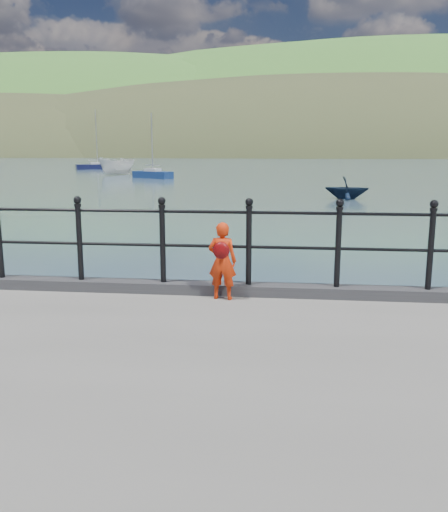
# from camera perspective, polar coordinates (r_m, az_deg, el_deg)

# --- Properties ---
(ground) EXTENTS (600.00, 600.00, 0.00)m
(ground) POSITION_cam_1_polar(r_m,az_deg,el_deg) (8.07, -1.74, -10.53)
(ground) COLOR #2D4251
(ground) RESTS_ON ground
(kerb) EXTENTS (60.00, 0.30, 0.15)m
(kerb) POSITION_cam_1_polar(r_m,az_deg,el_deg) (7.59, -1.95, -3.40)
(kerb) COLOR #28282B
(kerb) RESTS_ON quay
(railing) EXTENTS (18.11, 0.11, 1.20)m
(railing) POSITION_cam_1_polar(r_m,az_deg,el_deg) (7.44, -1.98, 2.19)
(railing) COLOR black
(railing) RESTS_ON kerb
(far_shore) EXTENTS (830.00, 200.00, 156.00)m
(far_shore) POSITION_cam_1_polar(r_m,az_deg,el_deg) (250.93, 15.06, 5.07)
(far_shore) COLOR #333A21
(far_shore) RESTS_ON ground
(child) EXTENTS (0.41, 0.33, 1.05)m
(child) POSITION_cam_1_polar(r_m,az_deg,el_deg) (7.21, -0.19, -0.46)
(child) COLOR red
(child) RESTS_ON quay
(launch_white) EXTENTS (4.26, 5.38, 1.97)m
(launch_white) POSITION_cam_1_polar(r_m,az_deg,el_deg) (63.20, -11.22, 9.27)
(launch_white) COLOR silver
(launch_white) RESTS_ON ground
(launch_navy) EXTENTS (2.83, 2.54, 1.33)m
(launch_navy) POSITION_cam_1_polar(r_m,az_deg,el_deg) (33.34, 12.79, 7.00)
(launch_navy) COLOR black
(launch_navy) RESTS_ON ground
(sailboat_port) EXTENTS (4.51, 3.37, 6.60)m
(sailboat_port) POSITION_cam_1_polar(r_m,az_deg,el_deg) (55.52, -7.51, 8.46)
(sailboat_port) COLOR navy
(sailboat_port) RESTS_ON ground
(sailboat_left) EXTENTS (6.16, 4.45, 8.53)m
(sailboat_left) POSITION_cam_1_polar(r_m,az_deg,el_deg) (80.78, -13.15, 9.13)
(sailboat_left) COLOR black
(sailboat_left) RESTS_ON ground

